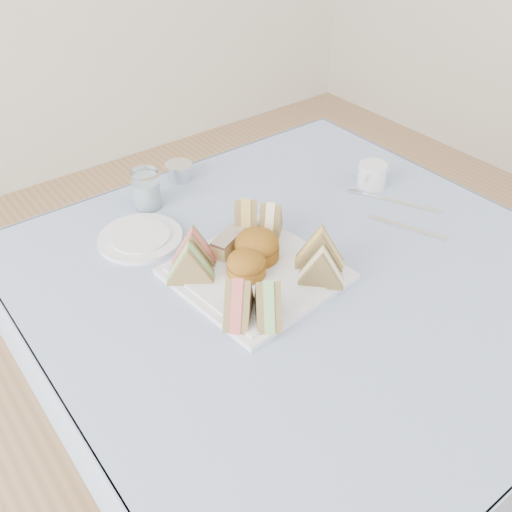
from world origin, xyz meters
TOP-DOWN VIEW (x-y plane):
  - floor at (0.00, 0.00)m, footprint 4.00×4.00m
  - table at (0.00, 0.00)m, footprint 0.90×0.90m
  - tablecloth at (0.00, 0.00)m, footprint 1.02×1.02m
  - serving_plate at (-0.09, 0.05)m, footprint 0.31×0.31m
  - sandwich_fl_a at (-0.19, -0.03)m, footprint 0.10×0.10m
  - sandwich_fl_b at (-0.15, -0.06)m, footprint 0.08×0.10m
  - sandwich_fr_a at (0.02, -0.01)m, footprint 0.10×0.10m
  - sandwich_fr_b at (-0.01, -0.05)m, footprint 0.09×0.09m
  - sandwich_bl_a at (-0.20, 0.10)m, footprint 0.10×0.09m
  - sandwich_bl_b at (-0.17, 0.14)m, footprint 0.10×0.09m
  - sandwich_br_a at (0.00, 0.12)m, footprint 0.09×0.09m
  - sandwich_br_b at (-0.03, 0.16)m, footprint 0.10×0.11m
  - scone_left at (-0.11, 0.05)m, footprint 0.09×0.09m
  - scone_right at (-0.07, 0.08)m, footprint 0.12×0.12m
  - pastry_slice at (-0.10, 0.13)m, footprint 0.09×0.06m
  - side_plate at (-0.21, 0.29)m, footprint 0.21×0.21m
  - water_glass at (-0.13, 0.40)m, footprint 0.07×0.07m
  - tea_strainer at (-0.01, 0.46)m, footprint 0.08×0.08m
  - knife at (0.27, -0.02)m, footprint 0.08×0.17m
  - fork at (0.33, 0.05)m, footprint 0.09×0.17m
  - creamer_jug at (0.34, 0.15)m, footprint 0.08×0.08m

SIDE VIEW (x-z plane):
  - floor at x=0.00m, z-range 0.00..0.00m
  - table at x=0.00m, z-range 0.00..0.74m
  - tablecloth at x=0.00m, z-range 0.74..0.75m
  - knife at x=0.27m, z-range 0.75..0.75m
  - fork at x=0.33m, z-range 0.75..0.75m
  - side_plate at x=-0.21m, z-range 0.75..0.76m
  - serving_plate at x=-0.09m, z-range 0.75..0.76m
  - tea_strainer at x=-0.01m, z-range 0.75..0.78m
  - creamer_jug at x=0.34m, z-range 0.75..0.80m
  - pastry_slice at x=-0.10m, z-range 0.76..0.80m
  - scone_left at x=-0.11m, z-range 0.76..0.81m
  - scone_right at x=-0.07m, z-range 0.76..0.82m
  - water_glass at x=-0.13m, z-range 0.75..0.84m
  - sandwich_fr_b at x=-0.01m, z-range 0.76..0.84m
  - sandwich_bl_b at x=-0.17m, z-range 0.76..0.84m
  - sandwich_br_a at x=0.00m, z-range 0.76..0.84m
  - sandwich_fl_b at x=-0.15m, z-range 0.76..0.84m
  - sandwich_bl_a at x=-0.20m, z-range 0.76..0.84m
  - sandwich_fl_a at x=-0.19m, z-range 0.76..0.84m
  - sandwich_fr_a at x=0.02m, z-range 0.76..0.84m
  - sandwich_br_b at x=-0.03m, z-range 0.76..0.85m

